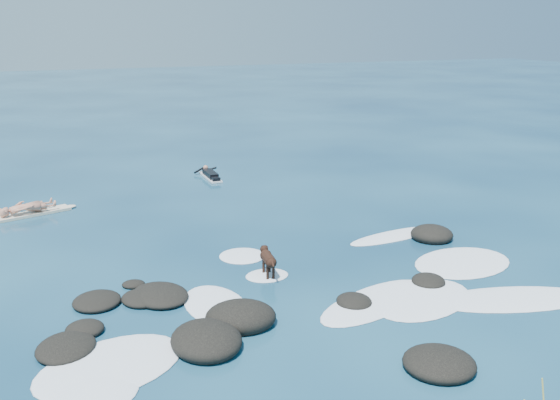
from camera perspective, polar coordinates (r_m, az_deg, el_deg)
name	(u,v)px	position (r m, az deg, el deg)	size (l,w,h in m)	color
ground	(278,285)	(15.16, -0.18, -7.77)	(160.00, 160.00, 0.00)	#0A2642
reef_rocks	(231,328)	(12.94, -4.47, -11.63)	(13.27, 7.87, 0.63)	black
breaking_foam	(349,297)	(14.59, 6.37, -8.81)	(12.65, 7.02, 0.12)	white
standing_surfer_rig	(25,194)	(21.88, -22.25, 0.50)	(3.23, 1.34, 1.87)	beige
paddling_surfer_rig	(210,175)	(25.64, -6.40, 2.30)	(1.00, 2.22, 0.39)	silver
dog	(268,258)	(15.46, -1.12, -5.36)	(0.38, 1.15, 0.73)	black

